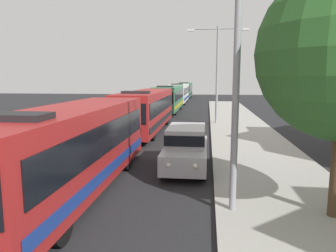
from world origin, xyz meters
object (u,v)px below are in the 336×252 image
(streetlamp_near, at_px, (238,28))
(streetlamp_mid, at_px, (217,65))
(white_suv, at_px, (186,146))
(bus_rear, at_px, (185,90))
(bus_lead, at_px, (72,147))
(bus_second_in_line, at_px, (147,109))
(bus_middle, at_px, (169,98))
(bus_fourth_in_line, at_px, (179,93))

(streetlamp_near, bearing_deg, streetlamp_mid, 90.00)
(white_suv, bearing_deg, streetlamp_near, -70.18)
(bus_rear, bearing_deg, bus_lead, -90.00)
(streetlamp_near, bearing_deg, bus_second_in_line, 110.14)
(bus_middle, bearing_deg, bus_rear, 90.00)
(white_suv, distance_m, streetlamp_near, 6.65)
(bus_middle, height_order, streetlamp_near, streetlamp_near)
(streetlamp_mid, bearing_deg, bus_second_in_line, -142.35)
(bus_second_in_line, height_order, bus_fourth_in_line, same)
(bus_lead, height_order, streetlamp_mid, streetlamp_mid)
(bus_rear, bearing_deg, bus_second_in_line, -90.00)
(bus_rear, xyz_separation_m, white_suv, (3.70, -51.69, -0.66))
(bus_second_in_line, distance_m, bus_fourth_in_line, 27.77)
(bus_middle, height_order, bus_fourth_in_line, same)
(white_suv, distance_m, streetlamp_mid, 14.84)
(bus_second_in_line, xyz_separation_m, streetlamp_near, (5.40, -14.72, 3.71))
(bus_lead, xyz_separation_m, streetlamp_mid, (5.40, 17.82, 3.43))
(bus_lead, bearing_deg, streetlamp_mid, 73.14)
(bus_fourth_in_line, height_order, streetlamp_near, streetlamp_near)
(bus_middle, height_order, streetlamp_mid, streetlamp_mid)
(white_suv, relative_size, streetlamp_near, 0.57)
(streetlamp_near, bearing_deg, bus_lead, 168.80)
(white_suv, height_order, streetlamp_mid, streetlamp_mid)
(bus_lead, bearing_deg, streetlamp_near, -11.20)
(bus_lead, height_order, bus_middle, same)
(bus_lead, bearing_deg, white_suv, 44.61)
(bus_middle, relative_size, bus_fourth_in_line, 1.00)
(bus_lead, xyz_separation_m, bus_fourth_in_line, (0.00, 41.42, 0.00))
(bus_rear, relative_size, white_suv, 2.17)
(bus_rear, distance_m, streetlamp_mid, 38.06)
(bus_lead, xyz_separation_m, bus_rear, (-0.00, 55.34, -0.00))
(bus_rear, xyz_separation_m, streetlamp_near, (5.40, -56.41, 3.71))
(bus_lead, relative_size, bus_middle, 0.94)
(bus_lead, bearing_deg, bus_rear, 90.00)
(bus_second_in_line, xyz_separation_m, bus_rear, (-0.00, 41.69, -0.00))
(bus_lead, xyz_separation_m, streetlamp_near, (5.40, -1.07, 3.71))
(bus_middle, distance_m, white_suv, 24.61)
(streetlamp_near, xyz_separation_m, streetlamp_mid, (-0.00, 18.89, -0.28))
(bus_rear, height_order, white_suv, bus_rear)
(bus_lead, height_order, streetlamp_near, streetlamp_near)
(bus_rear, distance_m, white_suv, 51.82)
(bus_lead, height_order, bus_second_in_line, same)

